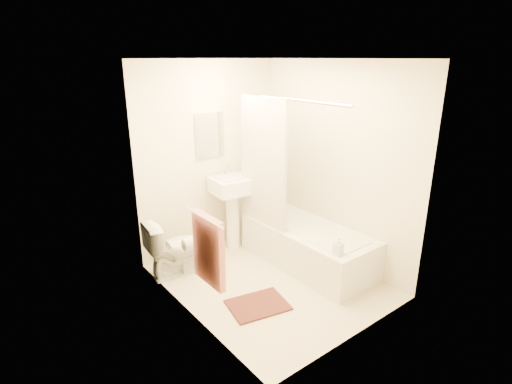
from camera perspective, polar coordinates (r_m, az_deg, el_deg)
floor at (r=4.65m, az=1.94°, el=-12.54°), size 2.40×2.40×0.00m
ceiling at (r=3.98m, az=2.34°, el=18.51°), size 2.40×2.40×0.00m
wall_back at (r=5.10m, az=-6.60°, el=4.83°), size 2.00×0.02×2.40m
wall_left at (r=3.63m, az=-10.07°, el=-1.12°), size 0.02×2.40×2.40m
wall_right at (r=4.84m, az=11.25°, el=3.83°), size 0.02×2.40×2.40m
mirror at (r=5.02m, az=-6.61°, el=8.11°), size 0.40×0.03×0.55m
curtain_rod at (r=4.27m, az=4.53°, el=13.10°), size 0.03×1.70×0.03m
shower_curtain at (r=4.71m, az=1.01°, el=4.03°), size 0.04×0.80×1.55m
towel_bar at (r=3.48m, az=-7.44°, el=-3.64°), size 0.02×0.60×0.02m
towel at (r=3.62m, az=-6.81°, el=-8.22°), size 0.06×0.45×0.66m
toilet_paper at (r=3.95m, az=-9.60°, el=-7.28°), size 0.11×0.12×0.12m
toilet at (r=4.73m, az=-11.44°, el=-7.81°), size 0.71×0.45×0.66m
sink at (r=5.19m, az=-3.24°, el=-2.58°), size 0.58×0.49×1.06m
bathtub at (r=4.94m, az=7.34°, el=-7.56°), size 0.74×1.69×0.48m
bath_mat at (r=4.24m, az=0.27°, el=-15.83°), size 0.67×0.56×0.02m
soap_bottle at (r=4.22m, az=11.69°, el=-7.59°), size 0.09×0.09×0.19m
scrub_brush at (r=5.21m, az=1.97°, el=-2.91°), size 0.09×0.22×0.04m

